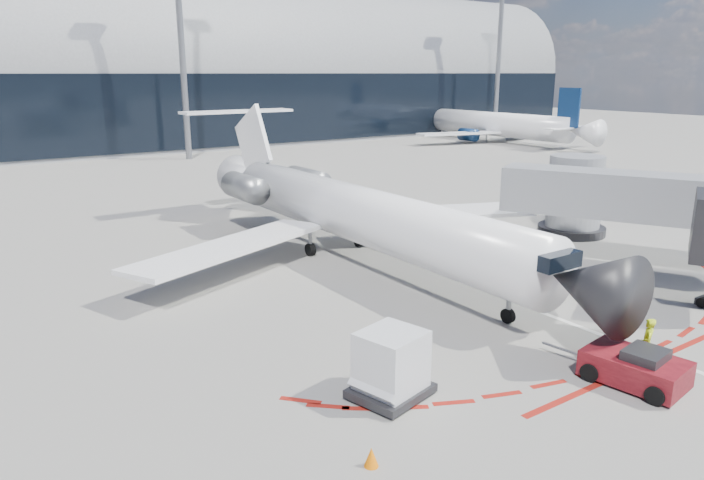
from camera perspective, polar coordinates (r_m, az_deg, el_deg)
ground at (r=31.31m, az=7.77°, el=-2.99°), size 260.00×260.00×0.00m
apron_centerline at (r=32.75m, az=5.43°, el=-2.10°), size 0.25×40.00×0.01m
apron_stop_bar at (r=24.64m, az=26.17°, el=-9.53°), size 14.00×0.25×0.01m
terminal_building at (r=89.26m, az=-21.92°, el=13.24°), size 150.00×24.15×24.00m
jet_bridge at (r=36.04m, az=22.92°, el=3.27°), size 10.03×15.20×4.90m
light_mast_centre at (r=74.41m, az=-15.24°, el=16.71°), size 0.70×0.70×25.00m
light_mast_east at (r=102.72m, az=13.21°, el=16.21°), size 0.70×0.70×25.00m
regional_jet at (r=33.05m, az=-0.21°, el=2.70°), size 24.78×30.56×7.65m
pushback_tug at (r=22.17m, az=24.36°, el=-10.51°), size 2.40×4.83×1.23m
ramp_worker at (r=23.18m, az=25.23°, el=-8.55°), size 0.78×0.73×1.78m
uld_container at (r=19.30m, az=3.58°, el=-11.29°), size 2.65×2.41×2.12m
safety_cone_left at (r=16.63m, az=1.77°, el=-19.12°), size 0.37×0.37×0.52m
bg_airliner_1 at (r=93.72m, az=12.72°, el=11.72°), size 30.04×31.80×9.72m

